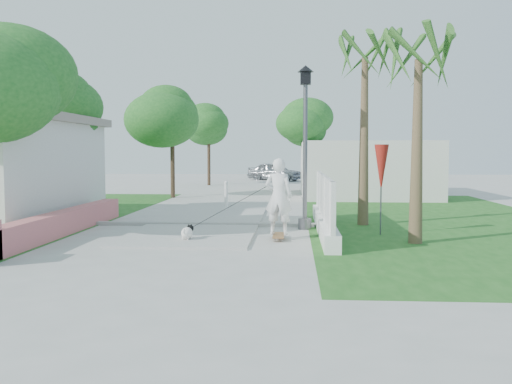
# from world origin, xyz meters

# --- Properties ---
(ground) EXTENTS (90.00, 90.00, 0.00)m
(ground) POSITION_xyz_m (0.00, 0.00, 0.00)
(ground) COLOR #B7B7B2
(ground) RESTS_ON ground
(path_strip) EXTENTS (3.20, 36.00, 0.06)m
(path_strip) POSITION_xyz_m (0.00, 20.00, 0.03)
(path_strip) COLOR #B7B7B2
(path_strip) RESTS_ON ground
(curb) EXTENTS (6.50, 0.25, 0.10)m
(curb) POSITION_xyz_m (0.00, 6.00, 0.05)
(curb) COLOR #999993
(curb) RESTS_ON ground
(grass_left) EXTENTS (8.00, 20.00, 0.01)m
(grass_left) POSITION_xyz_m (-7.00, 8.00, 0.01)
(grass_left) COLOR #1F581B
(grass_left) RESTS_ON ground
(grass_right) EXTENTS (8.00, 20.00, 0.01)m
(grass_right) POSITION_xyz_m (7.00, 8.00, 0.01)
(grass_right) COLOR #1F581B
(grass_right) RESTS_ON ground
(pink_wall) EXTENTS (0.45, 8.20, 0.80)m
(pink_wall) POSITION_xyz_m (-3.30, 3.55, 0.31)
(pink_wall) COLOR #D16C6B
(pink_wall) RESTS_ON ground
(lattice_fence) EXTENTS (0.35, 7.00, 1.50)m
(lattice_fence) POSITION_xyz_m (3.40, 5.00, 0.54)
(lattice_fence) COLOR white
(lattice_fence) RESTS_ON ground
(building_right) EXTENTS (6.00, 8.00, 2.60)m
(building_right) POSITION_xyz_m (6.00, 18.00, 1.30)
(building_right) COLOR silver
(building_right) RESTS_ON ground
(street_lamp) EXTENTS (0.44, 0.44, 4.44)m
(street_lamp) POSITION_xyz_m (2.90, 5.50, 2.43)
(street_lamp) COLOR #59595E
(street_lamp) RESTS_ON ground
(bollard) EXTENTS (0.14, 0.14, 1.09)m
(bollard) POSITION_xyz_m (0.20, 10.00, 0.58)
(bollard) COLOR white
(bollard) RESTS_ON ground
(patio_umbrella) EXTENTS (0.36, 0.36, 2.30)m
(patio_umbrella) POSITION_xyz_m (4.80, 4.50, 1.69)
(patio_umbrella) COLOR #59595E
(patio_umbrella) RESTS_ON ground
(tree_left_mid) EXTENTS (3.20, 3.20, 4.85)m
(tree_left_mid) POSITION_xyz_m (-5.48, 8.48, 3.50)
(tree_left_mid) COLOR #4C3826
(tree_left_mid) RESTS_ON ground
(tree_path_left) EXTENTS (3.40, 3.40, 5.23)m
(tree_path_left) POSITION_xyz_m (-2.98, 15.98, 3.82)
(tree_path_left) COLOR #4C3826
(tree_path_left) RESTS_ON ground
(tree_path_right) EXTENTS (3.00, 3.00, 4.79)m
(tree_path_right) POSITION_xyz_m (3.22, 19.98, 3.49)
(tree_path_right) COLOR #4C3826
(tree_path_right) RESTS_ON ground
(tree_path_far) EXTENTS (3.20, 3.20, 5.17)m
(tree_path_far) POSITION_xyz_m (-2.78, 25.98, 3.82)
(tree_path_far) COLOR #4C3826
(tree_path_far) RESTS_ON ground
(palm_far) EXTENTS (1.80, 1.80, 5.30)m
(palm_far) POSITION_xyz_m (4.60, 6.50, 4.48)
(palm_far) COLOR brown
(palm_far) RESTS_ON ground
(palm_near) EXTENTS (1.80, 1.80, 4.70)m
(palm_near) POSITION_xyz_m (5.40, 3.20, 3.95)
(palm_near) COLOR brown
(palm_near) RESTS_ON ground
(skateboarder) EXTENTS (2.52, 1.00, 1.96)m
(skateboarder) POSITION_xyz_m (1.59, 3.54, 0.90)
(skateboarder) COLOR olive
(skateboarder) RESTS_ON ground
(dog) EXTENTS (0.34, 0.58, 0.40)m
(dog) POSITION_xyz_m (0.09, 3.15, 0.22)
(dog) COLOR white
(dog) RESTS_ON ground
(parked_car) EXTENTS (4.32, 3.13, 1.37)m
(parked_car) POSITION_xyz_m (1.20, 31.92, 0.68)
(parked_car) COLOR #A8AAB0
(parked_car) RESTS_ON ground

